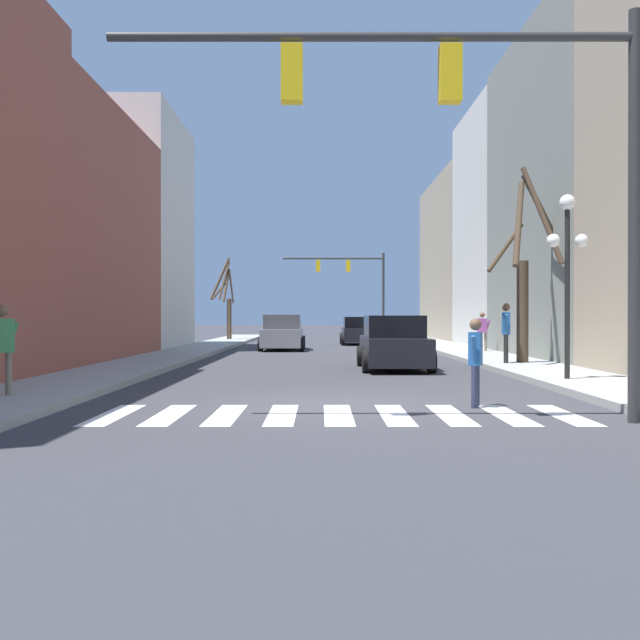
% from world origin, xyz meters
% --- Properties ---
extents(ground_plane, '(240.00, 240.00, 0.00)m').
position_xyz_m(ground_plane, '(0.00, 0.00, 0.00)').
color(ground_plane, '#38383D').
extents(sidewalk_left, '(2.45, 90.00, 0.15)m').
position_xyz_m(sidewalk_left, '(-5.84, 0.00, 0.07)').
color(sidewalk_left, '#9E9E99').
rests_on(sidewalk_left, ground_plane).
extents(building_row_left, '(6.00, 33.04, 11.13)m').
position_xyz_m(building_row_left, '(-10.07, 11.03, 4.84)').
color(building_row_left, '#934C3D').
rests_on(building_row_left, ground_plane).
extents(building_row_right, '(6.00, 47.77, 12.11)m').
position_xyz_m(building_row_right, '(10.07, 17.12, 5.80)').
color(building_row_right, tan).
rests_on(building_row_right, ground_plane).
extents(crosswalk_stripes, '(7.65, 2.60, 0.01)m').
position_xyz_m(crosswalk_stripes, '(-0.00, -1.38, 0.00)').
color(crosswalk_stripes, white).
rests_on(crosswalk_stripes, ground_plane).
extents(traffic_signal_near, '(7.90, 0.28, 6.12)m').
position_xyz_m(traffic_signal_near, '(2.01, -2.26, 4.50)').
color(traffic_signal_near, '#2D2D2D').
rests_on(traffic_signal_near, ground_plane).
extents(traffic_signal_far, '(7.47, 0.28, 6.23)m').
position_xyz_m(traffic_signal_far, '(2.18, 41.63, 4.56)').
color(traffic_signal_far, '#2D2D2D').
rests_on(traffic_signal_far, ground_plane).
extents(street_lamp_right_corner, '(0.95, 0.36, 4.22)m').
position_xyz_m(street_lamp_right_corner, '(5.37, 3.76, 3.14)').
color(street_lamp_right_corner, black).
rests_on(street_lamp_right_corner, sidewalk_right).
extents(car_at_intersection, '(2.04, 4.72, 1.60)m').
position_xyz_m(car_at_intersection, '(1.91, 8.92, 0.75)').
color(car_at_intersection, black).
rests_on(car_at_intersection, ground_plane).
extents(car_parked_left_far, '(2.11, 4.46, 1.55)m').
position_xyz_m(car_parked_left_far, '(1.91, 28.40, 0.73)').
color(car_parked_left_far, black).
rests_on(car_parked_left_far, ground_plane).
extents(car_parked_right_far, '(2.06, 4.54, 1.65)m').
position_xyz_m(car_parked_right_far, '(-2.04, 21.56, 0.77)').
color(car_parked_right_far, gray).
rests_on(car_parked_right_far, ground_plane).
extents(pedestrian_on_right_sidewalk, '(0.32, 0.79, 1.83)m').
position_xyz_m(pedestrian_on_right_sidewalk, '(5.43, 9.62, 1.23)').
color(pedestrian_on_right_sidewalk, black).
rests_on(pedestrian_on_right_sidewalk, sidewalk_right).
extents(pedestrian_on_left_sidewalk, '(0.31, 0.65, 1.54)m').
position_xyz_m(pedestrian_on_left_sidewalk, '(2.41, -0.39, 0.91)').
color(pedestrian_on_left_sidewalk, '#282D47').
rests_on(pedestrian_on_left_sidewalk, ground_plane).
extents(pedestrian_crossing_street, '(0.40, 0.66, 1.64)m').
position_xyz_m(pedestrian_crossing_street, '(-6.00, 0.07, 1.12)').
color(pedestrian_crossing_street, '#7A705B').
rests_on(pedestrian_crossing_street, sidewalk_left).
extents(pedestrian_waiting_at_curb, '(0.69, 0.23, 1.59)m').
position_xyz_m(pedestrian_waiting_at_curb, '(6.38, 17.37, 1.09)').
color(pedestrian_waiting_at_curb, '#7A705B').
rests_on(pedestrian_waiting_at_curb, sidewalk_right).
extents(street_tree_right_mid, '(3.08, 2.60, 6.07)m').
position_xyz_m(street_tree_right_mid, '(6.11, 9.72, 2.96)').
color(street_tree_right_mid, '#473828').
rests_on(street_tree_right_mid, sidewalk_right).
extents(street_tree_right_near, '(1.34, 2.25, 5.14)m').
position_xyz_m(street_tree_right_near, '(-6.17, 33.63, 2.56)').
color(street_tree_right_near, brown).
rests_on(street_tree_right_near, sidewalk_left).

